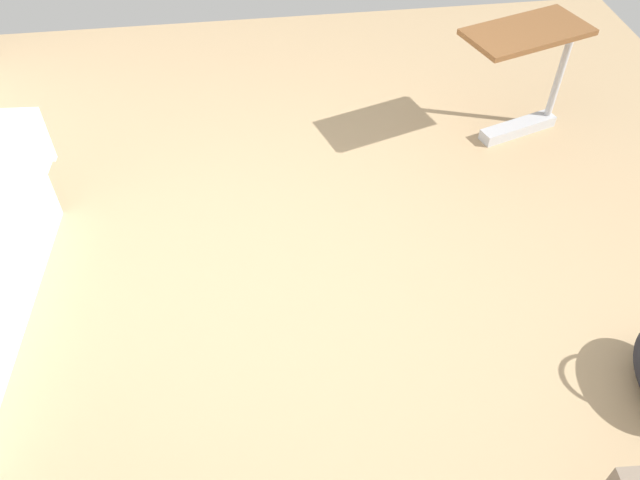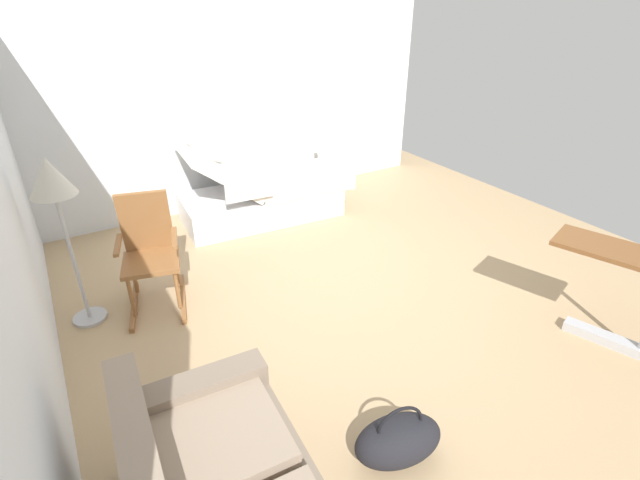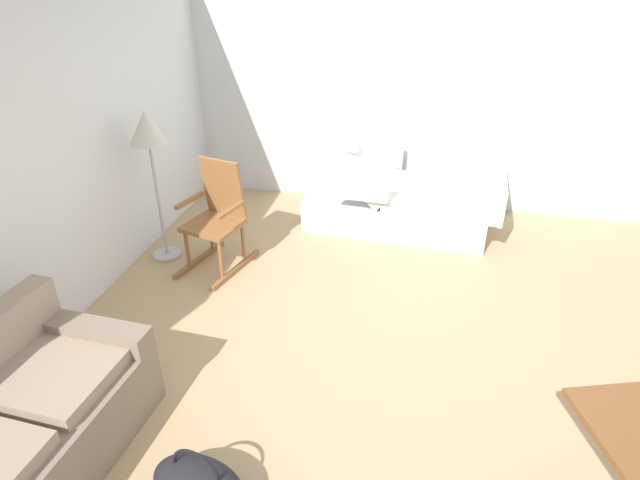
# 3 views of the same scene
# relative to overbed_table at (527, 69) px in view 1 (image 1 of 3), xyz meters

# --- Properties ---
(ground_plane) EXTENTS (6.54, 6.54, 0.00)m
(ground_plane) POSITION_rel_overbed_table_xyz_m (1.64, 1.23, -0.53)
(ground_plane) COLOR tan
(overbed_table) EXTENTS (0.88, 0.63, 0.84)m
(overbed_table) POSITION_rel_overbed_table_xyz_m (0.00, 0.00, 0.00)
(overbed_table) COLOR #B2B5BA
(overbed_table) RESTS_ON ground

